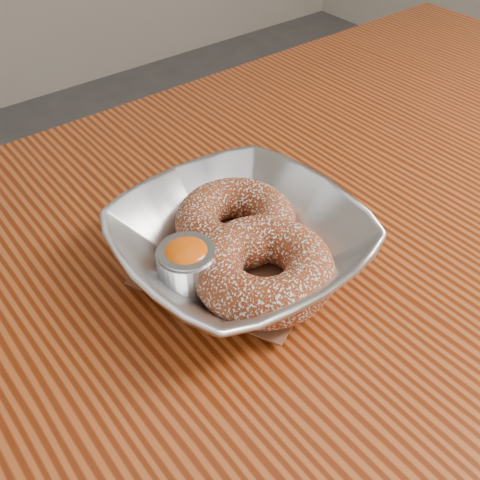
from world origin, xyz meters
TOP-DOWN VIEW (x-y plane):
  - table at (0.00, 0.00)m, footprint 1.20×0.80m
  - serving_bowl at (-0.10, 0.07)m, footprint 0.21×0.21m
  - parchment at (-0.10, 0.07)m, footprint 0.19×0.19m
  - donut_back at (-0.08, 0.09)m, footprint 0.13×0.13m
  - donut_front at (-0.10, 0.03)m, footprint 0.16×0.16m
  - ramekin at (-0.15, 0.07)m, footprint 0.05×0.05m

SIDE VIEW (x-z plane):
  - table at x=0.00m, z-range 0.28..1.03m
  - parchment at x=-0.10m, z-range 0.76..0.76m
  - serving_bowl at x=-0.10m, z-range 0.75..0.80m
  - donut_back at x=-0.08m, z-range 0.76..0.80m
  - donut_front at x=-0.10m, z-range 0.76..0.80m
  - ramekin at x=-0.15m, z-range 0.76..0.81m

